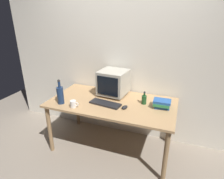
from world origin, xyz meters
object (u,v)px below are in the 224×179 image
(computer_mouse, at_px, (125,107))
(keyboard, at_px, (105,104))
(bottle_short, at_px, (144,99))
(book_stack, at_px, (162,104))
(mug, at_px, (73,104))
(crt_monitor, at_px, (113,82))
(bottle_tall, at_px, (60,95))

(computer_mouse, bearing_deg, keyboard, -166.66)
(keyboard, relative_size, bottle_short, 2.36)
(book_stack, xyz_separation_m, mug, (-1.07, -0.38, -0.01))
(crt_monitor, relative_size, keyboard, 1.00)
(computer_mouse, relative_size, bottle_short, 0.56)
(crt_monitor, relative_size, computer_mouse, 4.19)
(crt_monitor, relative_size, bottle_short, 2.35)
(computer_mouse, bearing_deg, book_stack, 41.80)
(crt_monitor, height_order, mug, crt_monitor)
(book_stack, bearing_deg, bottle_short, 172.58)
(computer_mouse, relative_size, mug, 0.83)
(bottle_tall, bearing_deg, mug, -10.84)
(keyboard, height_order, computer_mouse, computer_mouse)
(keyboard, relative_size, book_stack, 1.93)
(crt_monitor, xyz_separation_m, bottle_short, (0.49, -0.14, -0.13))
(computer_mouse, height_order, book_stack, book_stack)
(computer_mouse, distance_m, bottle_tall, 0.87)
(bottle_short, bearing_deg, crt_monitor, 163.59)
(crt_monitor, distance_m, mug, 0.67)
(crt_monitor, distance_m, keyboard, 0.39)
(bottle_short, bearing_deg, book_stack, -7.42)
(bottle_tall, distance_m, mug, 0.24)
(crt_monitor, relative_size, book_stack, 1.92)
(bottle_tall, relative_size, mug, 2.83)
(computer_mouse, bearing_deg, crt_monitor, 146.15)
(keyboard, distance_m, mug, 0.42)
(bottle_short, height_order, mug, bottle_short)
(computer_mouse, relative_size, bottle_tall, 0.29)
(keyboard, bearing_deg, mug, -140.34)
(computer_mouse, xyz_separation_m, mug, (-0.63, -0.19, 0.03))
(crt_monitor, height_order, book_stack, crt_monitor)
(bottle_short, bearing_deg, computer_mouse, -132.10)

